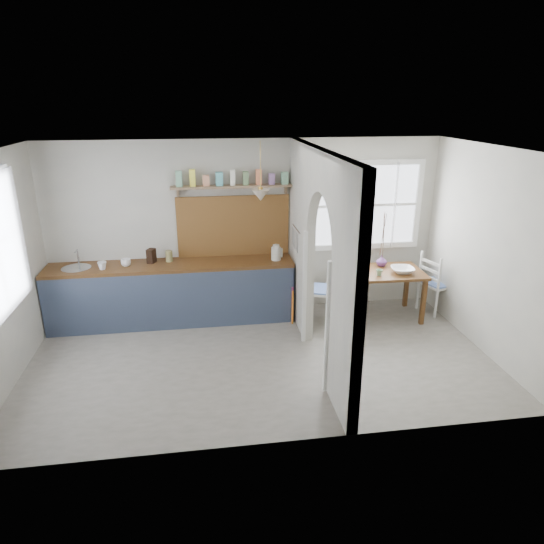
{
  "coord_description": "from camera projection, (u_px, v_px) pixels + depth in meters",
  "views": [
    {
      "loc": [
        -0.66,
        -5.39,
        3.13
      ],
      "look_at": [
        0.2,
        0.45,
        1.01
      ],
      "focal_mm": 32.0,
      "sensor_mm": 36.0,
      "label": 1
    }
  ],
  "objects": [
    {
      "name": "table_cup",
      "position": [
        379.0,
        273.0,
        6.94
      ],
      "size": [
        0.11,
        0.11,
        0.09
      ],
      "primitive_type": "imported",
      "rotation": [
        0.0,
        0.0,
        0.14
      ],
      "color": "#7CA379",
      "rests_on": "dining_table"
    },
    {
      "name": "counter",
      "position": [
        173.0,
        292.0,
        7.1
      ],
      "size": [
        3.5,
        0.6,
        0.9
      ],
      "color": "brown",
      "rests_on": "floor"
    },
    {
      "name": "ceiling",
      "position": [
        260.0,
        150.0,
        5.29
      ],
      "size": [
        5.8,
        3.2,
        0.01
      ],
      "primitive_type": "cube",
      "color": "beige",
      "rests_on": "walls"
    },
    {
      "name": "bowl",
      "position": [
        403.0,
        270.0,
        7.05
      ],
      "size": [
        0.36,
        0.36,
        0.08
      ],
      "primitive_type": "imported",
      "rotation": [
        0.0,
        0.0,
        -0.09
      ],
      "color": "white",
      "rests_on": "dining_table"
    },
    {
      "name": "floor",
      "position": [
        261.0,
        359.0,
        6.17
      ],
      "size": [
        5.8,
        3.2,
        0.01
      ],
      "primitive_type": "cube",
      "color": "gray",
      "rests_on": "ground"
    },
    {
      "name": "shelf",
      "position": [
        233.0,
        182.0,
        6.85
      ],
      "size": [
        1.75,
        0.2,
        0.21
      ],
      "color": "#83674E",
      "rests_on": "walls"
    },
    {
      "name": "dining_table",
      "position": [
        381.0,
        294.0,
        7.26
      ],
      "size": [
        1.2,
        0.82,
        0.73
      ],
      "primitive_type": null,
      "rotation": [
        0.0,
        0.0,
        -0.04
      ],
      "color": "brown",
      "rests_on": "floor"
    },
    {
      "name": "walls",
      "position": [
        260.0,
        262.0,
        5.73
      ],
      "size": [
        5.81,
        3.21,
        2.6
      ],
      "color": "beige",
      "rests_on": "floor"
    },
    {
      "name": "towel_orange",
      "position": [
        292.0,
        308.0,
        7.05
      ],
      "size": [
        0.02,
        0.03,
        0.55
      ],
      "primitive_type": "cube",
      "color": "orange",
      "rests_on": "counter"
    },
    {
      "name": "plate",
      "position": [
        363.0,
        272.0,
        7.05
      ],
      "size": [
        0.19,
        0.19,
        0.01
      ],
      "primitive_type": "cylinder",
      "rotation": [
        0.0,
        0.0,
        0.1
      ],
      "color": "black",
      "rests_on": "dining_table"
    },
    {
      "name": "utensil_rail",
      "position": [
        297.0,
        229.0,
        6.6
      ],
      "size": [
        0.02,
        0.5,
        0.02
      ],
      "primitive_type": "cylinder",
      "rotation": [
        1.57,
        0.0,
        0.0
      ],
      "color": "silver",
      "rests_on": "partition"
    },
    {
      "name": "towel_magenta",
      "position": [
        292.0,
        306.0,
        7.05
      ],
      "size": [
        0.02,
        0.03,
        0.59
      ],
      "primitive_type": "cube",
      "color": "#A12C60",
      "rests_on": "counter"
    },
    {
      "name": "chair_right",
      "position": [
        438.0,
        282.0,
        7.41
      ],
      "size": [
        0.55,
        0.55,
        0.95
      ],
      "primitive_type": null,
      "rotation": [
        0.0,
        0.0,
        1.89
      ],
      "color": "silver",
      "rests_on": "floor"
    },
    {
      "name": "pendant_lamp",
      "position": [
        261.0,
        195.0,
        6.63
      ],
      "size": [
        0.26,
        0.26,
        0.16
      ],
      "primitive_type": "cone",
      "color": "beige",
      "rests_on": "ceiling"
    },
    {
      "name": "vase",
      "position": [
        382.0,
        261.0,
        7.32
      ],
      "size": [
        0.18,
        0.18,
        0.17
      ],
      "primitive_type": "imported",
      "rotation": [
        0.0,
        0.0,
        0.16
      ],
      "color": "#67397D",
      "rests_on": "dining_table"
    },
    {
      "name": "knife_block",
      "position": [
        151.0,
        256.0,
        6.93
      ],
      "size": [
        0.14,
        0.16,
        0.21
      ],
      "primitive_type": "cube",
      "rotation": [
        0.0,
        0.0,
        -0.41
      ],
      "color": "black",
      "rests_on": "counter"
    },
    {
      "name": "mug_b",
      "position": [
        126.0,
        263.0,
        6.8
      ],
      "size": [
        0.18,
        0.18,
        0.11
      ],
      "primitive_type": "imported",
      "rotation": [
        0.0,
        0.0,
        -0.42
      ],
      "color": "white",
      "rests_on": "counter"
    },
    {
      "name": "partition",
      "position": [
        317.0,
        246.0,
        5.83
      ],
      "size": [
        0.12,
        3.2,
        2.6
      ],
      "color": "beige",
      "rests_on": "floor"
    },
    {
      "name": "mug_a",
      "position": [
        102.0,
        266.0,
        6.67
      ],
      "size": [
        0.14,
        0.14,
        0.11
      ],
      "primitive_type": "imported",
      "rotation": [
        0.0,
        0.0,
        0.23
      ],
      "color": "white",
      "rests_on": "counter"
    },
    {
      "name": "chair_left",
      "position": [
        322.0,
        289.0,
        7.12
      ],
      "size": [
        0.56,
        0.56,
        0.97
      ],
      "primitive_type": null,
      "rotation": [
        0.0,
        0.0,
        -1.9
      ],
      "color": "silver",
      "rests_on": "floor"
    },
    {
      "name": "nook_window",
      "position": [
        365.0,
        205.0,
        7.33
      ],
      "size": [
        1.76,
        0.1,
        1.3
      ],
      "primitive_type": null,
      "color": "white",
      "rests_on": "walls"
    },
    {
      "name": "jar",
      "position": [
        169.0,
        256.0,
        7.0
      ],
      "size": [
        0.13,
        0.13,
        0.16
      ],
      "primitive_type": "cylinder",
      "rotation": [
        0.0,
        0.0,
        0.38
      ],
      "color": "olive",
      "rests_on": "counter"
    },
    {
      "name": "kettle",
      "position": [
        276.0,
        252.0,
        7.05
      ],
      "size": [
        0.19,
        0.16,
        0.23
      ],
      "primitive_type": null,
      "rotation": [
        0.0,
        0.0,
        -0.04
      ],
      "color": "silver",
      "rests_on": "counter"
    },
    {
      "name": "backsplash",
      "position": [
        233.0,
        226.0,
        7.15
      ],
      "size": [
        1.65,
        0.03,
        0.9
      ],
      "primitive_type": "cube",
      "color": "brown",
      "rests_on": "walls"
    },
    {
      "name": "sink",
      "position": [
        76.0,
        269.0,
        6.75
      ],
      "size": [
        0.4,
        0.4,
        0.02
      ],
      "primitive_type": "cylinder",
      "color": "silver",
      "rests_on": "counter"
    }
  ]
}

